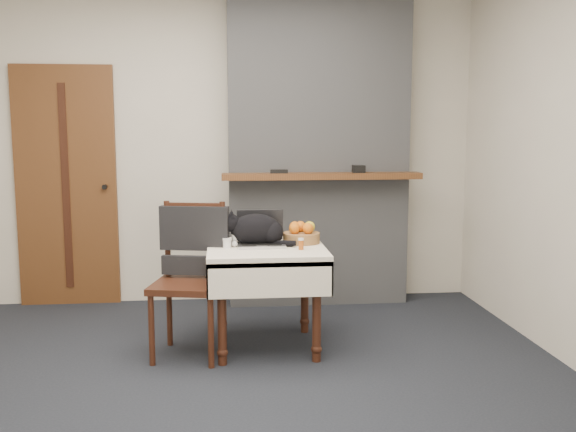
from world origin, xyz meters
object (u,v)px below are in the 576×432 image
at_px(cream_jar, 227,243).
at_px(pill_bottle, 301,244).
at_px(door, 67,187).
at_px(side_table, 266,263).
at_px(fruit_basket, 301,234).
at_px(chair, 192,257).
at_px(cat, 257,230).
at_px(laptop, 261,237).

height_order(cream_jar, pill_bottle, pill_bottle).
height_order(door, side_table, door).
xyz_separation_m(fruit_basket, chair, (-0.74, -0.13, -0.12)).
bearing_deg(door, pill_bottle, -38.11).
xyz_separation_m(cat, cream_jar, (-0.20, -0.08, -0.07)).
bearing_deg(laptop, door, 141.41).
height_order(door, cream_jar, door).
height_order(laptop, fruit_basket, laptop).
height_order(laptop, chair, chair).
distance_m(door, chair, 1.73).
relative_size(door, cream_jar, 31.38).
height_order(fruit_basket, chair, chair).
bearing_deg(laptop, chair, -171.71).
relative_size(door, chair, 2.00).
bearing_deg(cream_jar, pill_bottle, -12.72).
bearing_deg(cat, pill_bottle, -34.81).
xyz_separation_m(cream_jar, chair, (-0.23, 0.01, -0.09)).
xyz_separation_m(side_table, fruit_basket, (0.25, 0.11, 0.17)).
height_order(cream_jar, fruit_basket, fruit_basket).
bearing_deg(laptop, side_table, -55.49).
bearing_deg(chair, cream_jar, 9.68).
bearing_deg(fruit_basket, door, 147.60).
xyz_separation_m(laptop, pill_bottle, (0.25, -0.19, -0.02)).
distance_m(cat, cream_jar, 0.23).
relative_size(cream_jar, pill_bottle, 0.83).
bearing_deg(pill_bottle, cream_jar, 167.28).
xyz_separation_m(side_table, cat, (-0.06, 0.05, 0.22)).
bearing_deg(fruit_basket, cream_jar, -164.56).
bearing_deg(fruit_basket, chair, -170.03).
relative_size(laptop, pill_bottle, 4.15).
relative_size(cat, fruit_basket, 1.99).
distance_m(side_table, chair, 0.50).
height_order(door, cat, door).
height_order(door, fruit_basket, door).
bearing_deg(chair, side_table, 14.57).
xyz_separation_m(laptop, fruit_basket, (0.28, 0.06, -0.00)).
bearing_deg(door, side_table, -38.84).
xyz_separation_m(cat, fruit_basket, (0.31, 0.06, -0.05)).
distance_m(cat, fruit_basket, 0.32).
distance_m(laptop, pill_bottle, 0.31).
distance_m(side_table, fruit_basket, 0.32).
bearing_deg(fruit_basket, laptop, -167.72).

